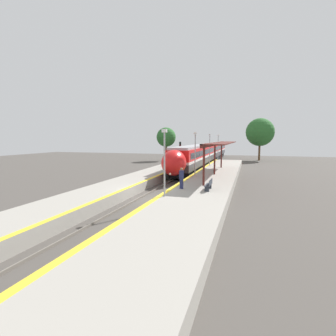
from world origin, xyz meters
TOP-DOWN VIEW (x-y plane):
  - ground_plane at (0.00, 0.00)m, footprint 120.00×120.00m
  - rail_left at (-0.72, 0.00)m, footprint 0.08×90.00m
  - rail_right at (0.72, 0.00)m, footprint 0.08×90.00m
  - train at (0.00, 30.37)m, footprint 2.86×48.58m
  - platform_right at (4.15, 0.00)m, footprint 5.04×64.00m
  - platform_left at (-3.62, 0.00)m, footprint 3.99×64.00m
  - platform_bench at (4.97, 1.02)m, footprint 0.44×1.76m
  - person_waiting at (2.65, 0.98)m, footprint 0.36×0.23m
  - railway_signal at (-2.50, 20.17)m, footprint 0.28×0.28m
  - lamppost_near at (2.20, -2.24)m, footprint 0.36×0.20m
  - lamppost_mid at (2.20, 8.84)m, footprint 0.36×0.20m
  - lamppost_far at (2.20, 19.92)m, footprint 0.36×0.20m
  - lamppost_farthest at (2.20, 31.00)m, footprint 0.36×0.20m
  - station_canopy at (4.76, 10.46)m, footprint 2.02×18.03m
  - background_tree_left at (-9.99, 36.34)m, footprint 4.32×4.32m
  - background_tree_right at (10.14, 43.06)m, footprint 6.27×6.27m

SIDE VIEW (x-z plane):
  - ground_plane at x=0.00m, z-range 0.00..0.00m
  - rail_left at x=-0.72m, z-range 0.00..0.15m
  - rail_right at x=0.72m, z-range 0.00..0.15m
  - platform_right at x=4.15m, z-range 0.00..0.89m
  - platform_left at x=-3.62m, z-range 0.00..0.89m
  - platform_bench at x=4.97m, z-range 0.92..1.81m
  - person_waiting at x=2.65m, z-range 0.93..2.70m
  - train at x=0.00m, z-range 0.29..4.28m
  - railway_signal at x=-2.50m, z-range 0.49..5.02m
  - lamppost_near at x=2.20m, z-range 1.27..6.13m
  - lamppost_mid at x=2.20m, z-range 1.27..6.13m
  - lamppost_far at x=2.20m, z-range 1.27..6.13m
  - lamppost_farthest at x=2.20m, z-range 1.27..6.13m
  - station_canopy at x=4.76m, z-range 2.52..6.25m
  - background_tree_left at x=-9.99m, z-range 1.54..9.01m
  - background_tree_right at x=10.14m, z-range 1.63..11.20m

